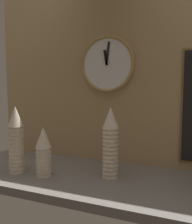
# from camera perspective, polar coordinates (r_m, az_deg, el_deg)

# --- Properties ---
(ground_plane) EXTENTS (1.60, 0.56, 0.04)m
(ground_plane) POSITION_cam_1_polar(r_m,az_deg,el_deg) (1.23, 1.12, -16.01)
(ground_plane) COLOR slate
(wall_tiled_back) EXTENTS (1.60, 0.03, 1.05)m
(wall_tiled_back) POSITION_cam_1_polar(r_m,az_deg,el_deg) (1.40, 5.08, 9.35)
(wall_tiled_back) COLOR tan
(wall_tiled_back) RESTS_ON ground_plane
(cup_stack_center_right) EXTENTS (0.08, 0.08, 0.35)m
(cup_stack_center_right) POSITION_cam_1_polar(r_m,az_deg,el_deg) (1.17, 3.49, -7.25)
(cup_stack_center_right) COLOR beige
(cup_stack_center_right) RESTS_ON ground_plane
(cup_stack_left) EXTENTS (0.08, 0.08, 0.35)m
(cup_stack_left) POSITION_cam_1_polar(r_m,az_deg,el_deg) (1.30, -18.69, -6.27)
(cup_stack_left) COLOR beige
(cup_stack_left) RESTS_ON ground_plane
(cup_stack_center_left) EXTENTS (0.08, 0.08, 0.25)m
(cup_stack_center_left) POSITION_cam_1_polar(r_m,az_deg,el_deg) (1.22, -12.51, -9.24)
(cup_stack_center_left) COLOR beige
(cup_stack_center_left) RESTS_ON ground_plane
(wall_clock) EXTENTS (0.33, 0.03, 0.33)m
(wall_clock) POSITION_cam_1_polar(r_m,az_deg,el_deg) (1.39, 2.68, 11.44)
(wall_clock) COLOR white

